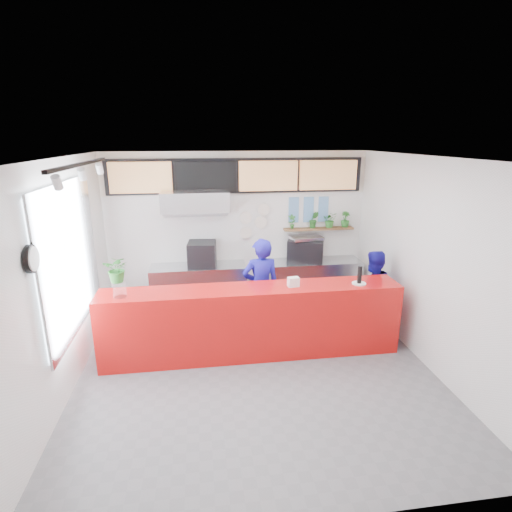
# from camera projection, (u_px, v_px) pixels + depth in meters

# --- Properties ---
(floor) EXTENTS (5.00, 5.00, 0.00)m
(floor) POSITION_uv_depth(u_px,v_px,m) (256.00, 368.00, 5.85)
(floor) COLOR slate
(floor) RESTS_ON ground
(ceiling) EXTENTS (5.00, 5.00, 0.00)m
(ceiling) POSITION_uv_depth(u_px,v_px,m) (256.00, 158.00, 4.99)
(ceiling) COLOR silver
(wall_back) EXTENTS (5.00, 0.00, 5.00)m
(wall_back) POSITION_uv_depth(u_px,v_px,m) (238.00, 230.00, 7.80)
(wall_back) COLOR white
(wall_back) RESTS_ON ground
(wall_left) EXTENTS (0.00, 5.00, 5.00)m
(wall_left) POSITION_uv_depth(u_px,v_px,m) (62.00, 280.00, 5.09)
(wall_left) COLOR white
(wall_left) RESTS_ON ground
(wall_right) EXTENTS (0.00, 5.00, 5.00)m
(wall_right) POSITION_uv_depth(u_px,v_px,m) (427.00, 263.00, 5.76)
(wall_right) COLOR white
(wall_right) RESTS_ON ground
(service_counter) EXTENTS (4.50, 0.60, 1.10)m
(service_counter) POSITION_uv_depth(u_px,v_px,m) (252.00, 321.00, 6.08)
(service_counter) COLOR red
(service_counter) RESTS_ON ground
(cream_band) EXTENTS (5.00, 0.02, 0.80)m
(cream_band) POSITION_uv_depth(u_px,v_px,m) (237.00, 173.00, 7.47)
(cream_band) COLOR beige
(cream_band) RESTS_ON wall_back
(prep_bench) EXTENTS (1.80, 0.60, 0.90)m
(prep_bench) POSITION_uv_depth(u_px,v_px,m) (199.00, 288.00, 7.70)
(prep_bench) COLOR #B2B5BA
(prep_bench) RESTS_ON ground
(panini_oven) EXTENTS (0.56, 0.56, 0.46)m
(panini_oven) POSITION_uv_depth(u_px,v_px,m) (202.00, 254.00, 7.52)
(panini_oven) COLOR black
(panini_oven) RESTS_ON prep_bench
(extraction_hood) EXTENTS (1.20, 0.70, 0.35)m
(extraction_hood) POSITION_uv_depth(u_px,v_px,m) (195.00, 201.00, 7.17)
(extraction_hood) COLOR #B2B5BA
(extraction_hood) RESTS_ON ceiling
(hood_lip) EXTENTS (1.20, 0.69, 0.31)m
(hood_lip) POSITION_uv_depth(u_px,v_px,m) (196.00, 212.00, 7.23)
(hood_lip) COLOR #B2B5BA
(hood_lip) RESTS_ON ceiling
(right_bench) EXTENTS (1.80, 0.60, 0.90)m
(right_bench) POSITION_uv_depth(u_px,v_px,m) (314.00, 282.00, 8.01)
(right_bench) COLOR #B2B5BA
(right_bench) RESTS_ON ground
(espresso_machine) EXTENTS (0.80, 0.68, 0.44)m
(espresso_machine) POSITION_uv_depth(u_px,v_px,m) (306.00, 250.00, 7.79)
(espresso_machine) COLOR black
(espresso_machine) RESTS_ON right_bench
(espresso_tray) EXTENTS (0.65, 0.48, 0.06)m
(espresso_tray) POSITION_uv_depth(u_px,v_px,m) (306.00, 238.00, 7.72)
(espresso_tray) COLOR silver
(espresso_tray) RESTS_ON espresso_machine
(herb_shelf) EXTENTS (1.40, 0.18, 0.04)m
(herb_shelf) POSITION_uv_depth(u_px,v_px,m) (319.00, 229.00, 7.92)
(herb_shelf) COLOR brown
(herb_shelf) RESTS_ON wall_back
(menu_board_far_left) EXTENTS (1.10, 0.10, 0.55)m
(menu_board_far_left) POSITION_uv_depth(u_px,v_px,m) (141.00, 178.00, 7.14)
(menu_board_far_left) COLOR tan
(menu_board_far_left) RESTS_ON wall_back
(menu_board_mid_left) EXTENTS (1.10, 0.10, 0.55)m
(menu_board_mid_left) POSITION_uv_depth(u_px,v_px,m) (206.00, 177.00, 7.30)
(menu_board_mid_left) COLOR black
(menu_board_mid_left) RESTS_ON wall_back
(menu_board_mid_right) EXTENTS (1.10, 0.10, 0.55)m
(menu_board_mid_right) POSITION_uv_depth(u_px,v_px,m) (268.00, 176.00, 7.46)
(menu_board_mid_right) COLOR tan
(menu_board_mid_right) RESTS_ON wall_back
(menu_board_far_right) EXTENTS (1.10, 0.10, 0.55)m
(menu_board_far_right) POSITION_uv_depth(u_px,v_px,m) (328.00, 175.00, 7.61)
(menu_board_far_right) COLOR tan
(menu_board_far_right) RESTS_ON wall_back
(soffit) EXTENTS (4.80, 0.04, 0.65)m
(soffit) POSITION_uv_depth(u_px,v_px,m) (237.00, 176.00, 7.46)
(soffit) COLOR black
(soffit) RESTS_ON wall_back
(window_pane) EXTENTS (0.04, 2.20, 1.90)m
(window_pane) POSITION_uv_depth(u_px,v_px,m) (70.00, 258.00, 5.32)
(window_pane) COLOR silver
(window_pane) RESTS_ON wall_left
(window_frame) EXTENTS (0.03, 2.30, 2.00)m
(window_frame) POSITION_uv_depth(u_px,v_px,m) (71.00, 258.00, 5.32)
(window_frame) COLOR #B2B5BA
(window_frame) RESTS_ON wall_left
(wall_clock_rim) EXTENTS (0.05, 0.30, 0.30)m
(wall_clock_rim) POSITION_uv_depth(u_px,v_px,m) (31.00, 259.00, 4.08)
(wall_clock_rim) COLOR black
(wall_clock_rim) RESTS_ON wall_left
(wall_clock_face) EXTENTS (0.02, 0.26, 0.26)m
(wall_clock_face) POSITION_uv_depth(u_px,v_px,m) (34.00, 259.00, 4.09)
(wall_clock_face) COLOR white
(wall_clock_face) RESTS_ON wall_left
(track_rail) EXTENTS (0.05, 2.40, 0.04)m
(track_rail) POSITION_uv_depth(u_px,v_px,m) (81.00, 164.00, 4.73)
(track_rail) COLOR black
(track_rail) RESTS_ON ceiling
(dec_plate_a) EXTENTS (0.24, 0.03, 0.24)m
(dec_plate_a) POSITION_uv_depth(u_px,v_px,m) (246.00, 218.00, 7.72)
(dec_plate_a) COLOR silver
(dec_plate_a) RESTS_ON wall_back
(dec_plate_b) EXTENTS (0.24, 0.03, 0.24)m
(dec_plate_b) POSITION_uv_depth(u_px,v_px,m) (261.00, 222.00, 7.79)
(dec_plate_b) COLOR silver
(dec_plate_b) RESTS_ON wall_back
(dec_plate_c) EXTENTS (0.24, 0.03, 0.24)m
(dec_plate_c) POSITION_uv_depth(u_px,v_px,m) (246.00, 233.00, 7.80)
(dec_plate_c) COLOR silver
(dec_plate_c) RESTS_ON wall_back
(dec_plate_d) EXTENTS (0.24, 0.03, 0.24)m
(dec_plate_d) POSITION_uv_depth(u_px,v_px,m) (264.00, 210.00, 7.72)
(dec_plate_d) COLOR silver
(dec_plate_d) RESTS_ON wall_back
(photo_frame_a) EXTENTS (0.20, 0.02, 0.25)m
(photo_frame_a) POSITION_uv_depth(u_px,v_px,m) (294.00, 204.00, 7.78)
(photo_frame_a) COLOR #598CBF
(photo_frame_a) RESTS_ON wall_back
(photo_frame_b) EXTENTS (0.20, 0.02, 0.25)m
(photo_frame_b) POSITION_uv_depth(u_px,v_px,m) (309.00, 203.00, 7.82)
(photo_frame_b) COLOR #598CBF
(photo_frame_b) RESTS_ON wall_back
(photo_frame_c) EXTENTS (0.20, 0.02, 0.25)m
(photo_frame_c) POSITION_uv_depth(u_px,v_px,m) (324.00, 203.00, 7.86)
(photo_frame_c) COLOR #598CBF
(photo_frame_c) RESTS_ON wall_back
(photo_frame_d) EXTENTS (0.20, 0.02, 0.25)m
(photo_frame_d) POSITION_uv_depth(u_px,v_px,m) (293.00, 216.00, 7.85)
(photo_frame_d) COLOR #598CBF
(photo_frame_d) RESTS_ON wall_back
(photo_frame_e) EXTENTS (0.20, 0.02, 0.25)m
(photo_frame_e) POSITION_uv_depth(u_px,v_px,m) (308.00, 216.00, 7.89)
(photo_frame_e) COLOR #598CBF
(photo_frame_e) RESTS_ON wall_back
(photo_frame_f) EXTENTS (0.20, 0.02, 0.25)m
(photo_frame_f) POSITION_uv_depth(u_px,v_px,m) (323.00, 215.00, 7.93)
(photo_frame_f) COLOR #598CBF
(photo_frame_f) RESTS_ON wall_back
(staff_center) EXTENTS (0.64, 0.45, 1.70)m
(staff_center) POSITION_uv_depth(u_px,v_px,m) (261.00, 288.00, 6.60)
(staff_center) COLOR #191596
(staff_center) RESTS_ON ground
(staff_right) EXTENTS (0.84, 0.74, 1.45)m
(staff_right) POSITION_uv_depth(u_px,v_px,m) (371.00, 292.00, 6.75)
(staff_right) COLOR #191596
(staff_right) RESTS_ON ground
(herb_a) EXTENTS (0.15, 0.10, 0.28)m
(herb_a) POSITION_uv_depth(u_px,v_px,m) (292.00, 222.00, 7.80)
(herb_a) COLOR #296D26
(herb_a) RESTS_ON herb_shelf
(herb_b) EXTENTS (0.21, 0.18, 0.33)m
(herb_b) POSITION_uv_depth(u_px,v_px,m) (314.00, 220.00, 7.85)
(herb_b) COLOR #296D26
(herb_b) RESTS_ON herb_shelf
(herb_c) EXTENTS (0.32, 0.30, 0.31)m
(herb_c) POSITION_uv_depth(u_px,v_px,m) (330.00, 220.00, 7.90)
(herb_c) COLOR #296D26
(herb_c) RESTS_ON herb_shelf
(herb_d) EXTENTS (0.18, 0.16, 0.31)m
(herb_d) POSITION_uv_depth(u_px,v_px,m) (345.00, 219.00, 7.94)
(herb_d) COLOR #296D26
(herb_d) RESTS_ON herb_shelf
(glass_vase) EXTENTS (0.20, 0.20, 0.22)m
(glass_vase) POSITION_uv_depth(u_px,v_px,m) (120.00, 289.00, 5.56)
(glass_vase) COLOR white
(glass_vase) RESTS_ON service_counter
(basil_vase) EXTENTS (0.38, 0.34, 0.38)m
(basil_vase) POSITION_uv_depth(u_px,v_px,m) (117.00, 269.00, 5.47)
(basil_vase) COLOR #296D26
(basil_vase) RESTS_ON glass_vase
(napkin_holder) EXTENTS (0.18, 0.13, 0.14)m
(napkin_holder) POSITION_uv_depth(u_px,v_px,m) (293.00, 282.00, 5.95)
(napkin_holder) COLOR white
(napkin_holder) RESTS_ON service_counter
(white_plate) EXTENTS (0.24, 0.24, 0.02)m
(white_plate) POSITION_uv_depth(u_px,v_px,m) (359.00, 283.00, 6.07)
(white_plate) COLOR white
(white_plate) RESTS_ON service_counter
(pepper_mill) EXTENTS (0.08, 0.08, 0.27)m
(pepper_mill) POSITION_uv_depth(u_px,v_px,m) (360.00, 275.00, 6.03)
(pepper_mill) COLOR black
(pepper_mill) RESTS_ON white_plate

